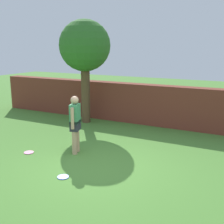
{
  "coord_description": "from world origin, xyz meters",
  "views": [
    {
      "loc": [
        3.41,
        -5.78,
        2.97
      ],
      "look_at": [
        -0.54,
        1.79,
        1.0
      ],
      "focal_mm": 46.71,
      "sensor_mm": 36.0,
      "label": 1
    }
  ],
  "objects": [
    {
      "name": "frisbee_pink",
      "position": [
        -2.26,
        0.0,
        0.01
      ],
      "size": [
        0.27,
        0.27,
        0.02
      ],
      "primitive_type": "cylinder",
      "color": "pink",
      "rests_on": "ground"
    },
    {
      "name": "brick_wall",
      "position": [
        -1.5,
        4.48,
        0.76
      ],
      "size": [
        11.58,
        0.5,
        1.52
      ],
      "primitive_type": "cube",
      "color": "brown",
      "rests_on": "ground"
    },
    {
      "name": "ground_plane",
      "position": [
        0.0,
        0.0,
        0.0
      ],
      "size": [
        40.0,
        40.0,
        0.0
      ],
      "primitive_type": "plane",
      "color": "#4C8433"
    },
    {
      "name": "frisbee_blue",
      "position": [
        -0.45,
        -0.82,
        0.01
      ],
      "size": [
        0.27,
        0.27,
        0.02
      ],
      "primitive_type": "cylinder",
      "color": "blue",
      "rests_on": "ground"
    },
    {
      "name": "tree",
      "position": [
        -2.65,
        3.62,
        2.89
      ],
      "size": [
        1.93,
        1.93,
        3.92
      ],
      "color": "brown",
      "rests_on": "ground"
    },
    {
      "name": "person",
      "position": [
        -1.09,
        0.63,
        0.9
      ],
      "size": [
        0.31,
        0.52,
        1.62
      ],
      "rotation": [
        0.0,
        0.0,
        -1.29
      ],
      "color": "tan",
      "rests_on": "ground"
    }
  ]
}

